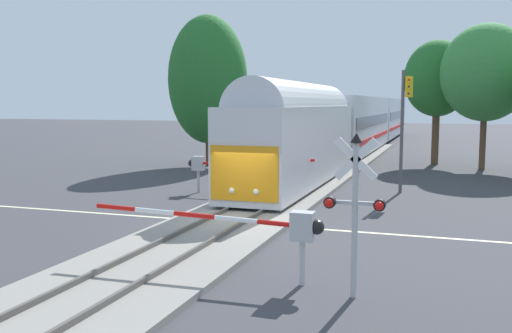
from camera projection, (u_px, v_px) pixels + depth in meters
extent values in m
plane|color=#3D3D42|center=(233.00, 223.00, 20.74)|extent=(220.00, 220.00, 0.00)
cube|color=beige|center=(233.00, 223.00, 20.74)|extent=(44.00, 0.20, 0.01)
cube|color=gray|center=(233.00, 221.00, 20.73)|extent=(4.40, 80.00, 0.18)
cube|color=#56514C|center=(215.00, 215.00, 20.94)|extent=(0.10, 80.00, 0.14)
cube|color=#56514C|center=(251.00, 217.00, 20.49)|extent=(0.10, 80.00, 0.14)
cube|color=silver|center=(297.00, 144.00, 29.33)|extent=(3.00, 16.26, 3.90)
cube|color=orange|center=(244.00, 174.00, 21.72)|extent=(2.76, 0.08, 2.15)
cylinder|color=silver|center=(297.00, 109.00, 29.12)|extent=(2.76, 14.64, 2.76)
sphere|color=#F4F2CC|center=(232.00, 190.00, 21.94)|extent=(0.24, 0.24, 0.24)
sphere|color=#F4F2CC|center=(256.00, 192.00, 21.62)|extent=(0.24, 0.24, 0.24)
cube|color=#B7BCC6|center=(357.00, 124.00, 48.87)|extent=(3.00, 23.52, 4.60)
cube|color=black|center=(375.00, 120.00, 48.35)|extent=(0.04, 21.17, 0.90)
cube|color=red|center=(375.00, 137.00, 48.51)|extent=(0.04, 21.64, 0.36)
cube|color=#B7BCC6|center=(386.00, 117.00, 71.86)|extent=(3.00, 23.52, 4.60)
cube|color=black|center=(398.00, 115.00, 71.35)|extent=(0.04, 21.17, 0.90)
cube|color=red|center=(398.00, 126.00, 71.51)|extent=(0.04, 21.64, 0.36)
cylinder|color=#B7B7BC|center=(302.00, 263.00, 13.62)|extent=(0.14, 0.14, 1.10)
cube|color=#B7B7BC|center=(303.00, 226.00, 13.52)|extent=(0.56, 0.40, 0.70)
sphere|color=black|center=(317.00, 227.00, 13.40)|extent=(0.36, 0.36, 0.36)
cylinder|color=red|center=(280.00, 224.00, 13.69)|extent=(1.14, 0.12, 0.15)
cylinder|color=white|center=(236.00, 219.00, 14.05)|extent=(1.14, 0.12, 0.15)
cylinder|color=red|center=(195.00, 215.00, 14.41)|extent=(1.14, 0.12, 0.15)
cylinder|color=white|center=(155.00, 211.00, 14.77)|extent=(1.14, 0.12, 0.15)
cylinder|color=red|center=(117.00, 208.00, 15.12)|extent=(1.14, 0.12, 0.15)
sphere|color=red|center=(99.00, 206.00, 15.30)|extent=(0.14, 0.14, 0.14)
cylinder|color=#B2B2B7|center=(355.00, 221.00, 12.61)|extent=(0.14, 0.14, 3.50)
cube|color=white|center=(356.00, 159.00, 12.43)|extent=(0.98, 0.05, 0.98)
cube|color=white|center=(356.00, 159.00, 12.43)|extent=(0.98, 0.05, 0.98)
cube|color=#B2B2B7|center=(355.00, 203.00, 12.56)|extent=(1.10, 0.08, 0.08)
cylinder|color=black|center=(330.00, 202.00, 12.64)|extent=(0.26, 0.18, 0.26)
cylinder|color=black|center=(380.00, 205.00, 12.29)|extent=(0.26, 0.18, 0.26)
sphere|color=red|center=(329.00, 203.00, 12.55)|extent=(0.20, 0.20, 0.20)
sphere|color=red|center=(379.00, 206.00, 12.20)|extent=(0.20, 0.20, 0.20)
cone|color=black|center=(356.00, 138.00, 12.40)|extent=(0.28, 0.28, 0.22)
cylinder|color=#B7B7BC|center=(198.00, 181.00, 27.75)|extent=(0.14, 0.14, 1.10)
cube|color=#B7B7BC|center=(198.00, 163.00, 27.65)|extent=(0.56, 0.40, 0.70)
sphere|color=black|center=(192.00, 163.00, 27.76)|extent=(0.36, 0.36, 0.36)
cylinder|color=red|center=(209.00, 163.00, 27.46)|extent=(1.16, 0.12, 0.19)
cylinder|color=white|center=(231.00, 162.00, 27.08)|extent=(1.16, 0.12, 0.19)
cylinder|color=red|center=(254.00, 162.00, 26.71)|extent=(1.16, 0.12, 0.19)
cylinder|color=white|center=(277.00, 161.00, 26.34)|extent=(1.16, 0.12, 0.19)
cylinder|color=red|center=(301.00, 161.00, 25.96)|extent=(1.16, 0.12, 0.19)
sphere|color=red|center=(313.00, 160.00, 25.77)|extent=(0.14, 0.14, 0.14)
cylinder|color=#4C4C51|center=(402.00, 132.00, 27.42)|extent=(0.16, 0.16, 5.97)
cube|color=gold|center=(409.00, 87.00, 27.09)|extent=(0.34, 0.26, 1.00)
sphere|color=red|center=(409.00, 80.00, 26.91)|extent=(0.20, 0.20, 0.20)
cylinder|color=gold|center=(409.00, 80.00, 26.89)|extent=(0.24, 0.10, 0.24)
sphere|color=#262626|center=(409.00, 87.00, 26.95)|extent=(0.20, 0.20, 0.20)
cylinder|color=gold|center=(409.00, 87.00, 26.92)|extent=(0.24, 0.10, 0.24)
sphere|color=#262626|center=(409.00, 93.00, 26.99)|extent=(0.20, 0.20, 0.20)
cylinder|color=gold|center=(409.00, 93.00, 26.96)|extent=(0.24, 0.10, 0.24)
cylinder|color=#4C3828|center=(208.00, 147.00, 39.52)|extent=(0.39, 0.39, 2.70)
ellipsoid|color=#236628|center=(208.00, 80.00, 39.00)|extent=(5.47, 5.47, 8.83)
cylinder|color=brown|center=(483.00, 139.00, 37.31)|extent=(0.40, 0.40, 3.99)
ellipsoid|color=#38843D|center=(486.00, 73.00, 36.82)|extent=(5.78, 5.78, 6.38)
cylinder|color=brown|center=(435.00, 136.00, 40.32)|extent=(0.51, 0.51, 4.11)
ellipsoid|color=#236628|center=(437.00, 78.00, 39.87)|extent=(4.64, 4.64, 5.39)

